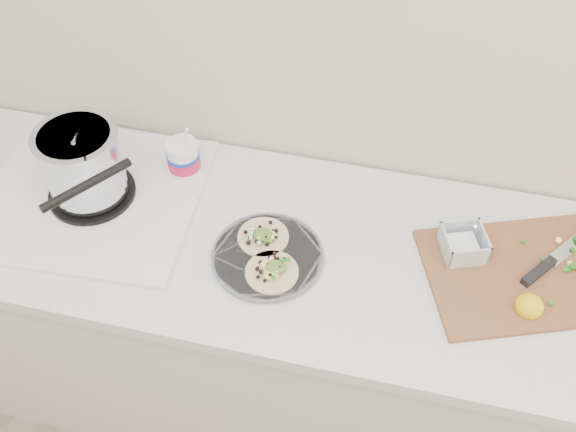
% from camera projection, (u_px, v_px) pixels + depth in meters
% --- Properties ---
extents(counter, '(2.44, 0.66, 0.90)m').
position_uv_depth(counter, '(269.00, 325.00, 2.02)').
color(counter, silver).
rests_on(counter, ground).
extents(stove, '(0.61, 0.57, 0.28)m').
position_uv_depth(stove, '(86.00, 174.00, 1.70)').
color(stove, silver).
rests_on(stove, counter).
extents(taco_plate, '(0.29, 0.29, 0.04)m').
position_uv_depth(taco_plate, '(267.00, 254.00, 1.62)').
color(taco_plate, '#58595E').
rests_on(taco_plate, counter).
extents(tub, '(0.09, 0.09, 0.21)m').
position_uv_depth(tub, '(184.00, 156.00, 1.79)').
color(tub, white).
rests_on(tub, counter).
extents(cutboard, '(0.57, 0.48, 0.07)m').
position_uv_depth(cutboard, '(520.00, 267.00, 1.59)').
color(cutboard, brown).
rests_on(cutboard, counter).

